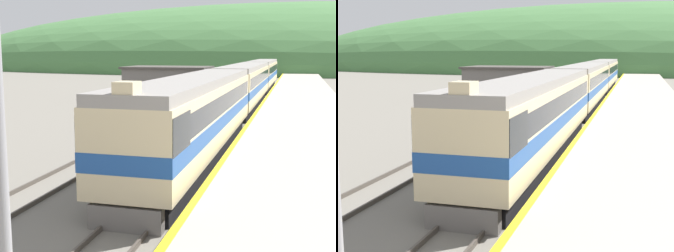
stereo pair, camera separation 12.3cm
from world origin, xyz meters
TOP-DOWN VIEW (x-y plane):
  - track_main at (0.00, 70.00)m, footprint 1.52×180.00m
  - track_siding at (-4.65, 70.00)m, footprint 1.52×180.00m
  - platform at (5.31, 50.00)m, footprint 6.97×140.00m
  - distant_hills at (0.00, 147.64)m, footprint 227.00×102.15m
  - station_shed at (-9.24, 49.44)m, footprint 9.39×6.43m
  - express_train_lead_car at (0.00, 21.07)m, footprint 3.01×20.70m
  - carriage_second at (0.00, 43.68)m, footprint 3.00×22.30m
  - carriage_third at (0.00, 66.87)m, footprint 3.00×22.30m

SIDE VIEW (x-z plane):
  - distant_hills at x=0.00m, z-range -19.48..19.48m
  - track_main at x=0.00m, z-range 0.00..0.16m
  - track_siding at x=-4.65m, z-range 0.00..0.16m
  - platform at x=5.31m, z-range -0.01..0.88m
  - station_shed at x=-9.24m, z-range 0.02..3.67m
  - carriage_second at x=0.00m, z-range 0.18..4.27m
  - carriage_third at x=0.00m, z-range 0.18..4.27m
  - express_train_lead_car at x=0.00m, z-range 0.01..4.46m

